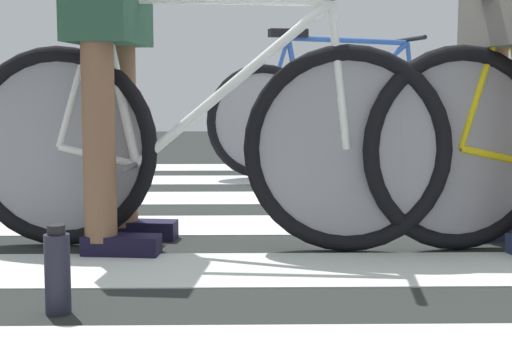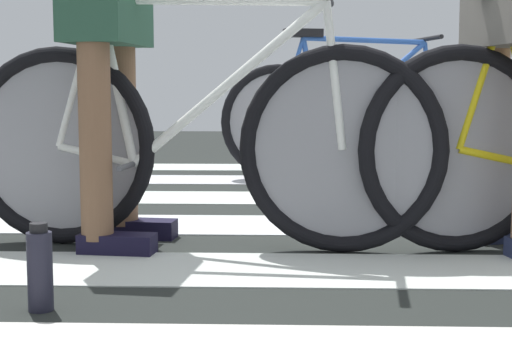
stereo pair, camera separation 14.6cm
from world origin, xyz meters
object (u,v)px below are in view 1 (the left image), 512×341
object	(u,v)px
bicycle_1_of_3	(199,140)
bicycle_3_of_3	(340,117)
cyclist_1_of_3	(111,65)
water_bottle	(57,272)

from	to	relation	value
bicycle_1_of_3	bicycle_3_of_3	world-z (taller)	same
bicycle_1_of_3	cyclist_1_of_3	distance (m)	0.41
bicycle_1_of_3	cyclist_1_of_3	size ratio (longest dim) A/B	1.73
bicycle_3_of_3	bicycle_1_of_3	bearing A→B (deg)	-121.13
cyclist_1_of_3	bicycle_3_of_3	size ratio (longest dim) A/B	0.58
cyclist_1_of_3	water_bottle	xyz separation A→B (m)	(-0.01, -0.80, -0.54)
bicycle_1_of_3	bicycle_3_of_3	size ratio (longest dim) A/B	1.01
cyclist_1_of_3	bicycle_1_of_3	bearing A→B (deg)	-0.00
water_bottle	bicycle_3_of_3	bearing A→B (deg)	69.64
cyclist_1_of_3	bicycle_3_of_3	xyz separation A→B (m)	(1.09, 2.13, -0.26)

